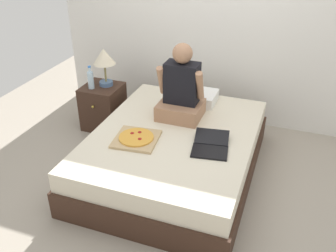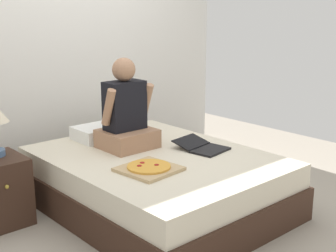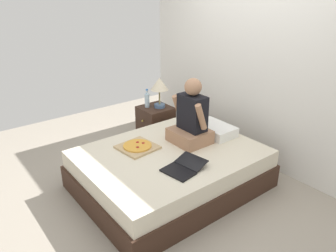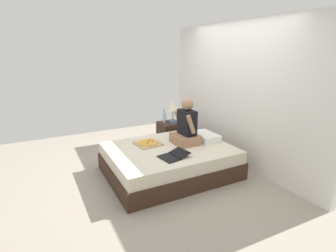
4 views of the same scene
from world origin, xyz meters
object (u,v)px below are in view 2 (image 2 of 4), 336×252
laptop (204,147)px  pizza_box (149,168)px  bed (156,182)px  person_seated (126,115)px

laptop → pizza_box: size_ratio=1.04×
bed → laptop: 0.50m
person_seated → pizza_box: bearing=-111.9°
bed → person_seated: person_seated is taller
person_seated → pizza_box: size_ratio=1.77×
laptop → pizza_box: 0.70m
person_seated → pizza_box: person_seated is taller
bed → pizza_box: size_ratio=4.61×
bed → laptop: laptop is taller
person_seated → laptop: 0.73m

